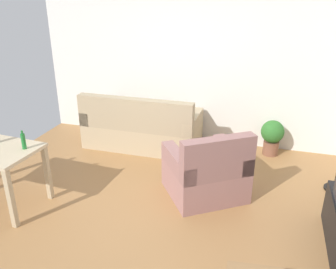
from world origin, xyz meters
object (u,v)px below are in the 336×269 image
at_px(couch, 141,129).
at_px(bottle_green, 23,141).
at_px(armchair, 207,173).
at_px(potted_plant, 272,135).

xyz_separation_m(couch, bottle_green, (-0.68, -1.99, 0.55)).
bearing_deg(armchair, potted_plant, -151.81).
height_order(armchair, bottle_green, bottle_green).
xyz_separation_m(couch, potted_plant, (2.08, 0.31, 0.02)).
bearing_deg(couch, bottle_green, 71.13).
xyz_separation_m(potted_plant, armchair, (-0.76, -1.49, -0.01)).
height_order(couch, armchair, same).
height_order(couch, potted_plant, couch).
distance_m(potted_plant, armchair, 1.68).
relative_size(couch, bottle_green, 8.23).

